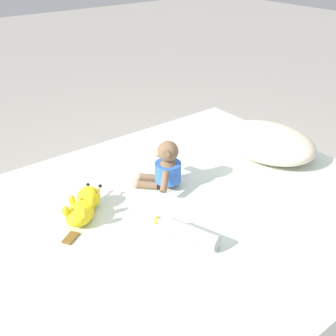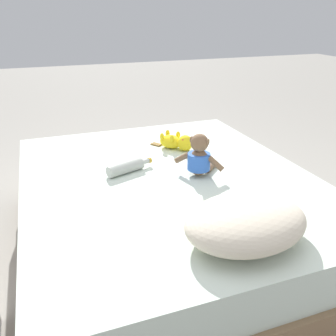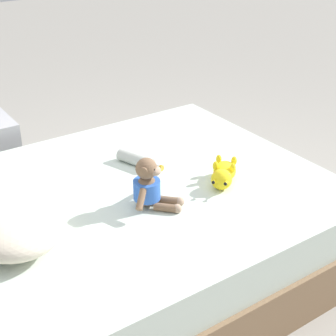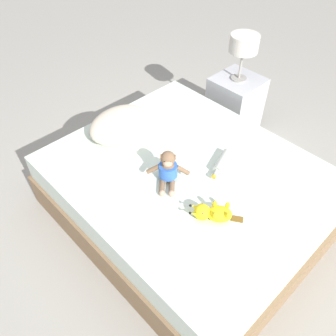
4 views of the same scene
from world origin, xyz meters
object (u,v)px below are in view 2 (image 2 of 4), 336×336
object	(u,v)px
plush_yellow_creature	(177,142)
glass_bottle	(127,167)
pillow	(246,222)
bed	(168,215)
plush_monkey	(200,158)

from	to	relation	value
plush_yellow_creature	glass_bottle	bearing A→B (deg)	32.44
plush_yellow_creature	glass_bottle	world-z (taller)	plush_yellow_creature
pillow	bed	bearing A→B (deg)	-82.70
pillow	plush_yellow_creature	distance (m)	1.03
bed	glass_bottle	world-z (taller)	glass_bottle
bed	pillow	bearing A→B (deg)	97.30
plush_yellow_creature	glass_bottle	xyz separation A→B (m)	(0.39, 0.25, -0.02)
bed	pillow	size ratio (longest dim) A/B	3.32
bed	pillow	xyz separation A→B (m)	(-0.08, 0.65, 0.32)
glass_bottle	plush_monkey	bearing A→B (deg)	156.90
bed	glass_bottle	distance (m)	0.36
plush_yellow_creature	bed	bearing A→B (deg)	62.18
pillow	plush_yellow_creature	bearing A→B (deg)	-96.46
bed	plush_yellow_creature	world-z (taller)	plush_yellow_creature
pillow	plush_monkey	distance (m)	0.62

